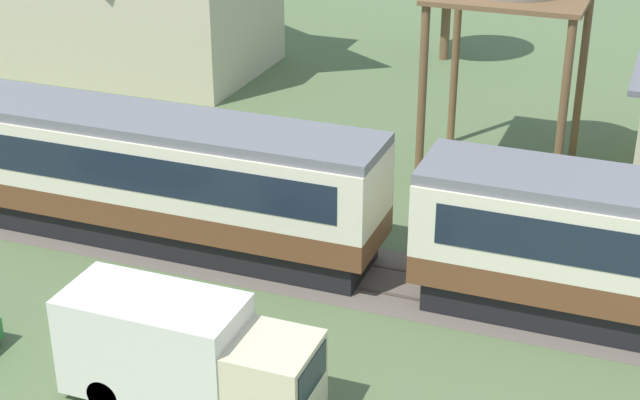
% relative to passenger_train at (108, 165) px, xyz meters
% --- Properties ---
extents(ground_plane, '(600.00, 600.00, 0.00)m').
position_rel_passenger_train_xyz_m(ground_plane, '(-4.61, 0.87, -2.22)').
color(ground_plane, '#566B42').
extents(passenger_train, '(55.98, 2.88, 4.00)m').
position_rel_passenger_train_xyz_m(passenger_train, '(0.00, 0.00, 0.00)').
color(passenger_train, brown).
rests_on(passenger_train, ground_plane).
extents(railway_track, '(132.36, 3.60, 0.04)m').
position_rel_passenger_train_xyz_m(railway_track, '(-0.97, -0.00, -2.21)').
color(railway_track, '#665B51').
rests_on(railway_track, ground_plane).
extents(delivery_truck_cream, '(5.95, 2.03, 2.64)m').
position_rel_passenger_train_xyz_m(delivery_truck_cream, '(6.24, -7.00, -0.88)').
color(delivery_truck_cream, beige).
rests_on(delivery_truck_cream, ground_plane).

